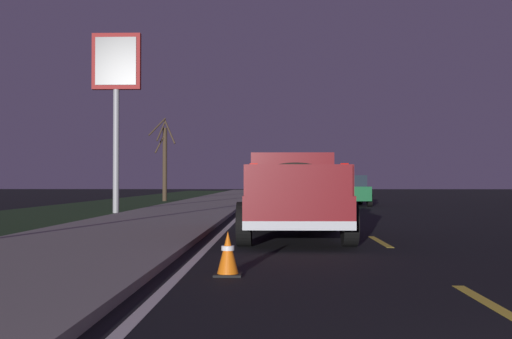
% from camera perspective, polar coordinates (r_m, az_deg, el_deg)
% --- Properties ---
extents(ground, '(144.00, 144.00, 0.00)m').
position_cam_1_polar(ground, '(29.80, 5.83, -3.46)').
color(ground, black).
extents(sidewalk_shoulder, '(108.00, 4.00, 0.12)m').
position_cam_1_polar(sidewalk_shoulder, '(29.93, -5.14, -3.33)').
color(sidewalk_shoulder, gray).
rests_on(sidewalk_shoulder, ground).
extents(grass_verge, '(108.00, 6.00, 0.01)m').
position_cam_1_polar(grass_verge, '(30.92, -14.39, -3.34)').
color(grass_verge, '#1E3819').
rests_on(grass_verge, ground).
extents(lane_markings, '(108.00, 3.54, 0.01)m').
position_cam_1_polar(lane_markings, '(31.55, 0.96, -3.33)').
color(lane_markings, yellow).
rests_on(lane_markings, ground).
extents(pickup_truck, '(5.44, 2.32, 1.87)m').
position_cam_1_polar(pickup_truck, '(13.77, 3.36, -2.12)').
color(pickup_truck, maroon).
rests_on(pickup_truck, ground).
extents(sedan_white, '(4.44, 2.10, 1.54)m').
position_cam_1_polar(sedan_white, '(36.20, 2.30, -1.80)').
color(sedan_white, silver).
rests_on(sedan_white, ground).
extents(sedan_blue, '(4.44, 2.08, 1.54)m').
position_cam_1_polar(sedan_blue, '(27.96, 2.33, -2.01)').
color(sedan_blue, navy).
rests_on(sedan_blue, ground).
extents(sedan_green, '(4.43, 2.07, 1.54)m').
position_cam_1_polar(sedan_green, '(32.57, 8.31, -1.87)').
color(sedan_green, '#14592D').
rests_on(sedan_green, ground).
extents(gas_price_sign, '(0.27, 1.90, 7.03)m').
position_cam_1_polar(gas_price_sign, '(25.33, -12.58, 8.15)').
color(gas_price_sign, '#99999E').
rests_on(gas_price_sign, ground).
extents(bare_tree_far, '(1.15, 1.63, 5.25)m').
position_cam_1_polar(bare_tree_far, '(39.71, -8.33, 0.89)').
color(bare_tree_far, '#423323').
rests_on(bare_tree_far, ground).
extents(traffic_cone_near, '(0.36, 0.36, 0.58)m').
position_cam_1_polar(traffic_cone_near, '(8.23, -2.58, -7.68)').
color(traffic_cone_near, black).
rests_on(traffic_cone_near, ground).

